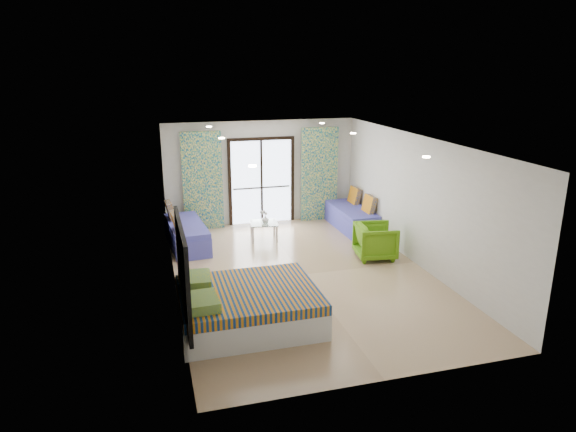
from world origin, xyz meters
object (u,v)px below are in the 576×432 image
object	(u,v)px
daybed_right	(352,217)
armchair	(376,240)
daybed_left	(186,233)
bed	(247,306)
coffee_table	(264,224)

from	to	relation	value
daybed_right	armchair	size ratio (longest dim) A/B	2.35
daybed_left	armchair	xyz separation A→B (m)	(3.92, -1.87, 0.11)
bed	daybed_left	world-z (taller)	daybed_left
coffee_table	daybed_right	bearing A→B (deg)	5.90
daybed_right	coffee_table	size ratio (longest dim) A/B	2.64
daybed_left	daybed_right	distance (m)	4.24
bed	coffee_table	size ratio (longest dim) A/B	2.97
coffee_table	armchair	distance (m)	2.78
daybed_right	daybed_left	bearing A→B (deg)	-177.64
bed	daybed_right	xyz separation A→B (m)	(3.60, 4.30, -0.02)
bed	daybed_right	distance (m)	5.60
bed	daybed_left	size ratio (longest dim) A/B	1.08
daybed_left	coffee_table	distance (m)	1.85
bed	armchair	bearing A→B (deg)	33.77
daybed_left	bed	bearing A→B (deg)	-85.89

